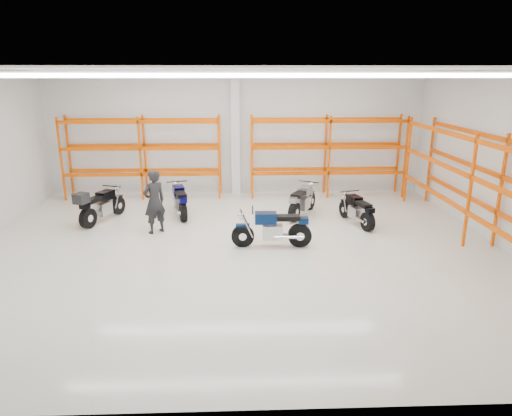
{
  "coord_description": "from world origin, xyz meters",
  "views": [
    {
      "loc": [
        0.13,
        -11.19,
        4.4
      ],
      "look_at": [
        0.57,
        0.5,
        0.97
      ],
      "focal_mm": 32.0,
      "sensor_mm": 36.0,
      "label": 1
    }
  ],
  "objects_px": {
    "motorcycle_back_c": "(302,202)",
    "standing_man": "(154,202)",
    "motorcycle_back_d": "(357,211)",
    "motorcycle_back_a": "(99,206)",
    "motorcycle_main": "(275,229)",
    "motorcycle_back_b": "(180,201)",
    "structural_column": "(235,135)"
  },
  "relations": [
    {
      "from": "motorcycle_main",
      "to": "motorcycle_back_d",
      "type": "height_order",
      "value": "motorcycle_main"
    },
    {
      "from": "motorcycle_back_c",
      "to": "standing_man",
      "type": "bearing_deg",
      "value": -162.1
    },
    {
      "from": "motorcycle_back_b",
      "to": "motorcycle_back_d",
      "type": "xyz_separation_m",
      "value": [
        5.49,
        -1.16,
        -0.04
      ]
    },
    {
      "from": "motorcycle_back_c",
      "to": "standing_man",
      "type": "distance_m",
      "value": 4.67
    },
    {
      "from": "motorcycle_back_a",
      "to": "motorcycle_back_b",
      "type": "xyz_separation_m",
      "value": [
        2.38,
        0.65,
        -0.05
      ]
    },
    {
      "from": "motorcycle_main",
      "to": "motorcycle_back_b",
      "type": "xyz_separation_m",
      "value": [
        -2.86,
        2.9,
        -0.01
      ]
    },
    {
      "from": "motorcycle_back_a",
      "to": "motorcycle_back_b",
      "type": "bearing_deg",
      "value": 15.17
    },
    {
      "from": "motorcycle_main",
      "to": "motorcycle_back_d",
      "type": "distance_m",
      "value": 3.15
    },
    {
      "from": "motorcycle_back_b",
      "to": "motorcycle_back_d",
      "type": "relative_size",
      "value": 1.08
    },
    {
      "from": "standing_man",
      "to": "structural_column",
      "type": "height_order",
      "value": "structural_column"
    },
    {
      "from": "motorcycle_back_b",
      "to": "structural_column",
      "type": "bearing_deg",
      "value": 57.08
    },
    {
      "from": "motorcycle_back_b",
      "to": "structural_column",
      "type": "xyz_separation_m",
      "value": [
        1.8,
        2.78,
        1.77
      ]
    },
    {
      "from": "structural_column",
      "to": "motorcycle_back_c",
      "type": "bearing_deg",
      "value": -54.5
    },
    {
      "from": "motorcycle_back_d",
      "to": "motorcycle_back_b",
      "type": "bearing_deg",
      "value": 168.09
    },
    {
      "from": "motorcycle_back_a",
      "to": "standing_man",
      "type": "bearing_deg",
      "value": -27.67
    },
    {
      "from": "motorcycle_back_c",
      "to": "structural_column",
      "type": "xyz_separation_m",
      "value": [
        -2.12,
        2.98,
        1.76
      ]
    },
    {
      "from": "motorcycle_back_a",
      "to": "motorcycle_back_b",
      "type": "distance_m",
      "value": 2.47
    },
    {
      "from": "motorcycle_main",
      "to": "motorcycle_back_d",
      "type": "xyz_separation_m",
      "value": [
        2.63,
        1.74,
        -0.05
      ]
    },
    {
      "from": "motorcycle_back_a",
      "to": "motorcycle_back_c",
      "type": "relative_size",
      "value": 1.09
    },
    {
      "from": "motorcycle_back_c",
      "to": "standing_man",
      "type": "height_order",
      "value": "standing_man"
    },
    {
      "from": "motorcycle_back_b",
      "to": "motorcycle_back_d",
      "type": "height_order",
      "value": "motorcycle_back_b"
    },
    {
      "from": "motorcycle_back_d",
      "to": "motorcycle_back_a",
      "type": "bearing_deg",
      "value": 176.29
    },
    {
      "from": "standing_man",
      "to": "motorcycle_back_a",
      "type": "bearing_deg",
      "value": -67.29
    },
    {
      "from": "structural_column",
      "to": "motorcycle_back_d",
      "type": "bearing_deg",
      "value": -46.82
    },
    {
      "from": "motorcycle_back_b",
      "to": "motorcycle_back_c",
      "type": "distance_m",
      "value": 3.93
    },
    {
      "from": "motorcycle_back_d",
      "to": "motorcycle_back_c",
      "type": "bearing_deg",
      "value": 148.63
    },
    {
      "from": "motorcycle_main",
      "to": "standing_man",
      "type": "xyz_separation_m",
      "value": [
        -3.36,
        1.27,
        0.44
      ]
    },
    {
      "from": "motorcycle_back_b",
      "to": "motorcycle_back_c",
      "type": "relative_size",
      "value": 1.06
    },
    {
      "from": "structural_column",
      "to": "motorcycle_back_a",
      "type": "bearing_deg",
      "value": -140.7
    },
    {
      "from": "motorcycle_main",
      "to": "standing_man",
      "type": "relative_size",
      "value": 1.15
    },
    {
      "from": "motorcycle_back_d",
      "to": "structural_column",
      "type": "distance_m",
      "value": 5.69
    },
    {
      "from": "standing_man",
      "to": "structural_column",
      "type": "relative_size",
      "value": 0.41
    }
  ]
}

